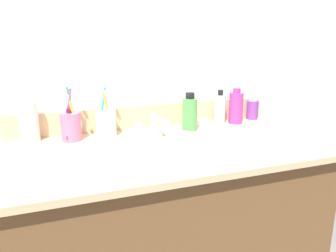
# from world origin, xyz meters

# --- Properties ---
(vanity_cabinet) EXTENTS (1.02, 0.50, 0.76)m
(vanity_cabinet) POSITION_xyz_m (0.00, 0.00, 0.38)
(vanity_cabinet) COLOR brown
(vanity_cabinet) RESTS_ON ground_plane
(countertop) EXTENTS (1.06, 0.54, 0.02)m
(countertop) POSITION_xyz_m (0.00, 0.00, 0.77)
(countertop) COLOR #D1B284
(countertop) RESTS_ON vanity_cabinet
(backsplash) EXTENTS (1.06, 0.02, 0.09)m
(backsplash) POSITION_xyz_m (0.00, 0.26, 0.82)
(backsplash) COLOR #D1B284
(backsplash) RESTS_ON countertop
(back_wall) EXTENTS (2.16, 0.04, 1.30)m
(back_wall) POSITION_xyz_m (0.00, 0.32, 0.65)
(back_wall) COLOR silver
(back_wall) RESTS_ON ground_plane
(sink_basin) EXTENTS (0.37, 0.37, 0.11)m
(sink_basin) POSITION_xyz_m (-0.00, -0.04, 0.75)
(sink_basin) COLOR white
(sink_basin) RESTS_ON countertop
(faucet) EXTENTS (0.16, 0.10, 0.08)m
(faucet) POSITION_xyz_m (-0.00, 0.15, 0.81)
(faucet) COLOR silver
(faucet) RESTS_ON countertop
(bottle_gel_clear) EXTENTS (0.05, 0.05, 0.14)m
(bottle_gel_clear) POSITION_xyz_m (0.31, 0.21, 0.84)
(bottle_gel_clear) COLOR silver
(bottle_gel_clear) RESTS_ON countertop
(bottle_soap_pink) EXTENTS (0.06, 0.06, 0.15)m
(bottle_soap_pink) POSITION_xyz_m (0.37, 0.19, 0.85)
(bottle_soap_pink) COLOR #D8338C
(bottle_soap_pink) RESTS_ON countertop
(bottle_lotion_white) EXTENTS (0.07, 0.07, 0.17)m
(bottle_lotion_white) POSITION_xyz_m (-0.44, 0.22, 0.85)
(bottle_lotion_white) COLOR white
(bottle_lotion_white) RESTS_ON countertop
(bottle_cream_purple) EXTENTS (0.05, 0.05, 0.09)m
(bottle_cream_purple) POSITION_xyz_m (0.48, 0.23, 0.82)
(bottle_cream_purple) COLOR #7A3899
(bottle_cream_purple) RESTS_ON countertop
(bottle_toner_green) EXTENTS (0.06, 0.06, 0.15)m
(bottle_toner_green) POSITION_xyz_m (0.15, 0.15, 0.85)
(bottle_toner_green) COLOR #4C9E4C
(bottle_toner_green) RESTS_ON countertop
(cup_pink) EXTENTS (0.07, 0.08, 0.19)m
(cup_pink) POSITION_xyz_m (-0.30, 0.18, 0.84)
(cup_pink) COLOR #D16693
(cup_pink) RESTS_ON countertop
(cup_white_ceramic) EXTENTS (0.07, 0.08, 0.18)m
(cup_white_ceramic) POSITION_xyz_m (-0.17, 0.19, 0.83)
(cup_white_ceramic) COLOR white
(cup_white_ceramic) RESTS_ON countertop
(soap_bar) EXTENTS (0.06, 0.04, 0.02)m
(soap_bar) POSITION_xyz_m (0.22, 0.21, 0.79)
(soap_bar) COLOR white
(soap_bar) RESTS_ON countertop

